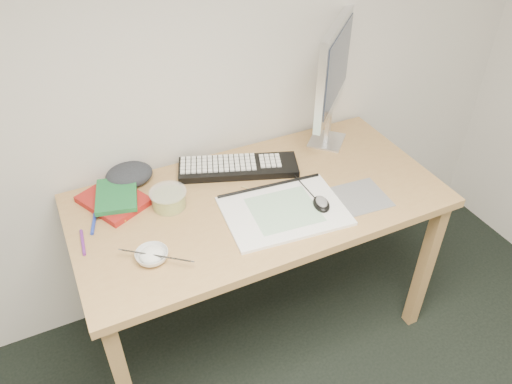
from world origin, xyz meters
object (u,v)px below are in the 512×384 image
(keyboard, at_px, (238,167))
(sketchpad, at_px, (284,211))
(desk, at_px, (259,214))
(monitor, at_px, (334,71))
(rice_bowl, at_px, (152,256))

(keyboard, bearing_deg, sketchpad, -61.95)
(desk, relative_size, monitor, 2.63)
(desk, distance_m, monitor, 0.65)
(monitor, relative_size, rice_bowl, 4.93)
(keyboard, height_order, rice_bowl, rice_bowl)
(monitor, xyz_separation_m, rice_bowl, (-0.90, -0.38, -0.32))
(keyboard, xyz_separation_m, monitor, (0.44, 0.03, 0.32))
(sketchpad, bearing_deg, rice_bowl, -171.59)
(desk, bearing_deg, monitor, 27.41)
(desk, xyz_separation_m, monitor, (0.44, 0.23, 0.42))
(sketchpad, height_order, rice_bowl, rice_bowl)
(desk, xyz_separation_m, sketchpad, (0.05, -0.12, 0.09))
(sketchpad, height_order, monitor, monitor)
(desk, height_order, rice_bowl, rice_bowl)
(rice_bowl, bearing_deg, sketchpad, 3.08)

